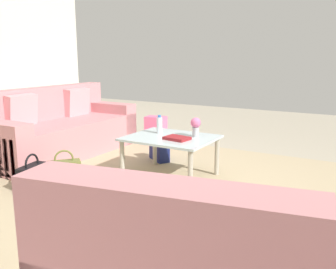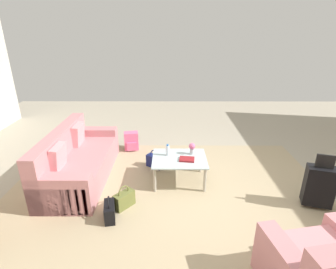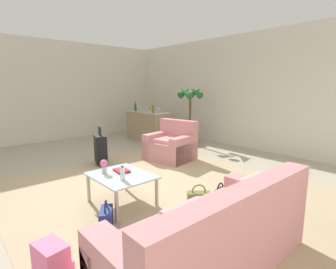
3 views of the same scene
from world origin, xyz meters
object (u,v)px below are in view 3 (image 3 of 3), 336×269
water_bottle (123,173)px  suitcase_black (101,149)px  handbag_olive (199,200)px  potted_palm (190,116)px  couch (217,241)px  flower_vase (104,165)px  wine_glass_left_of_centre (147,108)px  coffee_table (121,179)px  wine_bottle_amber (153,109)px  backpack_pink (53,266)px  handbag_navy (106,218)px  wine_bottle_green (135,107)px  bar_console (147,125)px  coffee_table_book (122,171)px  handbag_black (220,198)px  wine_glass_leftmost (138,107)px  armchair (172,146)px  wine_glass_right_of_centre (158,109)px

water_bottle → suitcase_black: bearing=160.0°
handbag_olive → suitcase_black: bearing=-179.5°
handbag_olive → potted_palm: potted_palm is taller
couch → potted_palm: size_ratio=1.23×
flower_vase → wine_glass_left_of_centre: bearing=135.3°
coffee_table → potted_palm: (-2.20, 3.70, 0.45)m
wine_bottle_amber → backpack_pink: wine_bottle_amber is taller
backpack_pink → potted_palm: potted_palm is taller
backpack_pink → handbag_navy: bearing=124.8°
flower_vase → wine_bottle_green: 4.91m
coffee_table → backpack_pink: bearing=-52.3°
flower_vase → bar_console: (-3.28, 3.25, -0.10)m
coffee_table_book → handbag_olive: size_ratio=0.69×
water_bottle → potted_palm: size_ratio=0.12×
coffee_table → coffee_table_book: size_ratio=3.69×
wine_glass_left_of_centre → potted_palm: potted_palm is taller
suitcase_black → handbag_olive: size_ratio=2.37×
bar_console → wine_bottle_amber: (0.46, -0.12, 0.56)m
wine_bottle_amber → potted_palm: (0.84, 0.72, -0.20)m
potted_palm → handbag_black: bearing=-40.2°
wine_bottle_green → wine_glass_leftmost: bearing=116.2°
couch → coffee_table: size_ratio=2.33×
flower_vase → potted_palm: 4.34m
flower_vase → wine_bottle_green: (-3.75, 3.13, 0.46)m
flower_vase → handbag_olive: (1.06, 0.88, -0.44)m
coffee_table_book → handbag_navy: coffee_table_book is taller
armchair → potted_palm: size_ratio=0.65×
wine_glass_left_of_centre → bar_console: bearing=90.0°
suitcase_black → backpack_pink: (3.00, -1.99, -0.16)m
wine_glass_left_of_centre → handbag_navy: 5.41m
handbag_black → backpack_pink: (0.00, -2.29, 0.06)m
wine_bottle_amber → handbag_navy: 5.01m
flower_vase → couch: bearing=1.4°
handbag_olive → handbag_black: size_ratio=1.00×
water_bottle → coffee_table_book: 0.38m
armchair → handbag_olive: (2.15, -1.44, -0.18)m
wine_glass_right_of_centre → handbag_olive: (3.79, -2.39, -0.90)m
coffee_table → potted_palm: size_ratio=0.53×
coffee_table → wine_bottle_green: 5.01m
handbag_olive → wine_bottle_green: bearing=154.9°
armchair → wine_bottle_amber: 2.04m
wine_glass_left_of_centre → handbag_black: (4.49, -2.10, -0.90)m
couch → wine_bottle_amber: 5.78m
water_bottle → potted_palm: (-2.40, 3.80, 0.29)m
wine_glass_leftmost → wine_bottle_amber: 1.01m
suitcase_black → handbag_olive: suitcase_black is taller
wine_glass_leftmost → backpack_pink: wine_glass_leftmost is taller
potted_palm → wine_glass_left_of_centre: bearing=-155.0°
coffee_table_book → water_bottle: bearing=-21.9°
bar_console → wine_bottle_green: bearing=-165.9°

